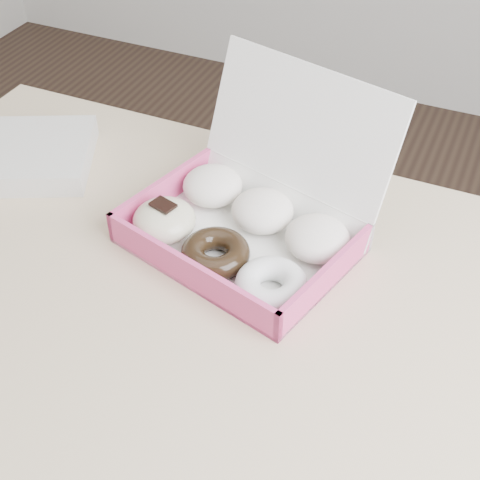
% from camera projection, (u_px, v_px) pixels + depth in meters
% --- Properties ---
extents(table, '(1.20, 0.80, 0.75)m').
position_uv_depth(table, '(198.00, 342.00, 0.95)').
color(table, tan).
rests_on(table, ground).
extents(donut_box, '(0.38, 0.36, 0.22)m').
position_uv_depth(donut_box, '(246.00, 220.00, 0.98)').
color(donut_box, white).
rests_on(donut_box, table).
extents(newspapers, '(0.30, 0.27, 0.04)m').
position_uv_depth(newspapers, '(20.00, 155.00, 1.13)').
color(newspapers, white).
rests_on(newspapers, table).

